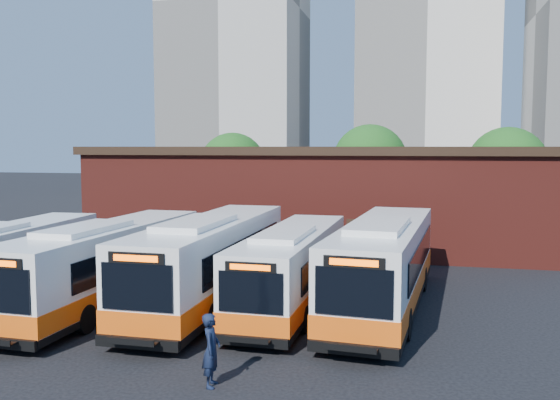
% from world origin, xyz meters
% --- Properties ---
extents(ground, '(220.00, 220.00, 0.00)m').
position_xyz_m(ground, '(0.00, 0.00, 0.00)').
color(ground, black).
extents(bus_farwest, '(3.11, 11.92, 3.21)m').
position_xyz_m(bus_farwest, '(-10.54, 2.59, 1.46)').
color(bus_farwest, white).
rests_on(bus_farwest, ground).
extents(bus_west, '(3.00, 12.71, 3.44)m').
position_xyz_m(bus_west, '(-5.85, 2.59, 1.56)').
color(bus_west, white).
rests_on(bus_west, ground).
extents(bus_midwest, '(2.88, 13.40, 3.64)m').
position_xyz_m(bus_midwest, '(-1.88, 3.80, 1.65)').
color(bus_midwest, white).
rests_on(bus_midwest, ground).
extents(bus_mideast, '(2.68, 11.95, 3.24)m').
position_xyz_m(bus_mideast, '(1.43, 4.18, 1.47)').
color(bus_mideast, white).
rests_on(bus_mideast, ground).
extents(bus_east, '(3.78, 13.46, 3.62)m').
position_xyz_m(bus_east, '(5.00, 4.67, 1.64)').
color(bus_east, white).
rests_on(bus_east, ground).
extents(transit_worker, '(0.57, 0.78, 1.99)m').
position_xyz_m(transit_worker, '(0.98, -4.09, 0.99)').
color(transit_worker, '#111A31').
rests_on(transit_worker, ground).
extents(depot_building, '(28.60, 12.60, 6.40)m').
position_xyz_m(depot_building, '(0.00, 20.00, 3.26)').
color(depot_building, maroon).
rests_on(depot_building, ground).
extents(tree_west, '(6.00, 6.00, 7.65)m').
position_xyz_m(tree_west, '(-10.00, 32.00, 4.64)').
color(tree_west, '#382314').
rests_on(tree_west, ground).
extents(tree_mid, '(6.56, 6.56, 8.36)m').
position_xyz_m(tree_mid, '(2.00, 34.00, 5.08)').
color(tree_mid, '#382314').
rests_on(tree_mid, ground).
extents(tree_east, '(6.24, 6.24, 7.96)m').
position_xyz_m(tree_east, '(13.00, 31.00, 4.83)').
color(tree_east, '#382314').
rests_on(tree_east, ground).
extents(tower_left, '(20.00, 18.00, 56.20)m').
position_xyz_m(tower_left, '(-22.00, 72.00, 27.84)').
color(tower_left, '#B6B1A7').
rests_on(tower_left, ground).
extents(tower_center, '(22.00, 20.00, 61.20)m').
position_xyz_m(tower_center, '(7.00, 86.00, 30.34)').
color(tower_center, silver).
rests_on(tower_center, ground).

